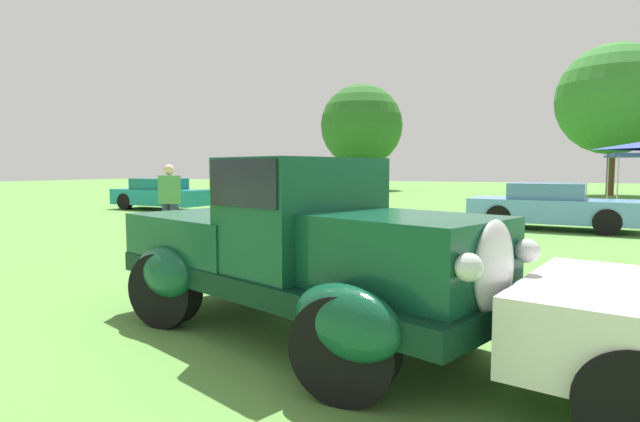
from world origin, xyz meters
The scene contains 8 objects.
ground_plane centered at (0.00, 0.00, 0.00)m, with size 120.00×120.00×0.00m, color #568C3D.
feature_pickup_truck centered at (0.08, -0.30, 0.86)m, with size 4.32×2.87×1.70m.
show_car_teal centered at (-11.49, 11.23, 0.60)m, with size 4.20×2.08×1.22m.
show_car_burgundy centered at (-4.76, 11.09, 0.60)m, with size 4.60×2.79×1.22m.
show_car_skyblue centered at (2.44, 10.21, 0.60)m, with size 4.33×2.11×1.22m.
spectator_far_side centered at (-5.06, 4.05, 0.91)m, with size 0.41×0.26×1.69m.
treeline_far_left centered at (-10.64, 32.78, 4.87)m, with size 6.24×6.24×8.00m.
treeline_mid_left centered at (5.90, 30.39, 5.68)m, with size 6.51×6.51×8.95m.
Camera 1 is at (2.19, -4.60, 1.60)m, focal length 28.68 mm.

